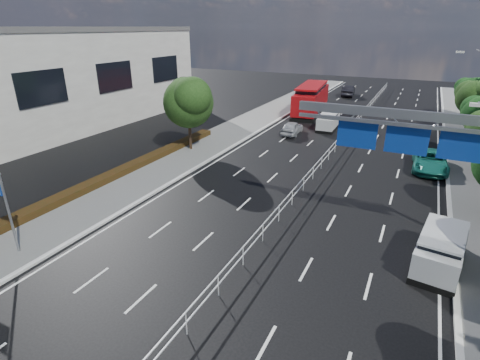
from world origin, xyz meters
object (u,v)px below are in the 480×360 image
at_px(near_car_silver, 292,128).
at_px(near_car_dark, 348,91).
at_px(overhead_gantry, 424,137).
at_px(red_bus, 311,98).
at_px(parked_car_dark, 417,138).
at_px(parked_car_teal, 430,161).
at_px(silver_minivan, 441,250).
at_px(white_minivan, 328,122).

height_order(near_car_silver, near_car_dark, near_car_dark).
relative_size(overhead_gantry, near_car_silver, 2.57).
bearing_deg(red_bus, parked_car_dark, -42.35).
bearing_deg(parked_car_dark, parked_car_teal, -78.53).
xyz_separation_m(red_bus, silver_minivan, (15.06, -30.74, -0.97)).
distance_m(white_minivan, near_car_dark, 22.90).
height_order(red_bus, near_car_dark, red_bus).
relative_size(white_minivan, red_bus, 0.34).
height_order(near_car_silver, parked_car_dark, near_car_silver).
bearing_deg(silver_minivan, near_car_dark, 113.76).
xyz_separation_m(overhead_gantry, red_bus, (-13.50, 28.65, -3.73)).
relative_size(near_car_silver, near_car_dark, 0.79).
distance_m(white_minivan, parked_car_dark, 9.25).
bearing_deg(near_car_silver, overhead_gantry, 122.45).
relative_size(near_car_dark, parked_car_teal, 0.93).
relative_size(near_car_silver, silver_minivan, 0.85).
bearing_deg(overhead_gantry, parked_car_dark, 90.73).
height_order(parked_car_teal, parked_car_dark, parked_car_teal).
xyz_separation_m(near_car_silver, silver_minivan, (13.78, -19.40, 0.23)).
xyz_separation_m(silver_minivan, parked_car_teal, (-0.60, 14.04, -0.16)).
relative_size(overhead_gantry, silver_minivan, 2.19).
bearing_deg(white_minivan, parked_car_teal, -42.32).
bearing_deg(parked_car_teal, near_car_dark, 109.14).
height_order(overhead_gantry, parked_car_teal, overhead_gantry).
height_order(red_bus, silver_minivan, red_bus).
relative_size(white_minivan, silver_minivan, 0.88).
bearing_deg(parked_car_dark, silver_minivan, -83.40).
xyz_separation_m(near_car_silver, parked_car_teal, (13.19, -5.36, 0.08)).
distance_m(white_minivan, silver_minivan, 25.38).
xyz_separation_m(white_minivan, parked_car_teal, (10.26, -8.90, -0.12)).
xyz_separation_m(red_bus, near_car_dark, (1.97, 14.99, -1.05)).
height_order(white_minivan, parked_car_teal, white_minivan).
xyz_separation_m(red_bus, parked_car_teal, (14.46, -16.70, -1.13)).
bearing_deg(white_minivan, red_bus, 116.96).
bearing_deg(parked_car_teal, white_minivan, 136.69).
xyz_separation_m(near_car_silver, parked_car_dark, (11.98, 1.64, -0.02)).
height_order(white_minivan, near_car_dark, white_minivan).
height_order(red_bus, near_car_silver, red_bus).
bearing_deg(red_bus, silver_minivan, -70.05).
relative_size(near_car_dark, silver_minivan, 1.09).
bearing_deg(silver_minivan, white_minivan, 123.11).
relative_size(near_car_dark, parked_car_dark, 1.12).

